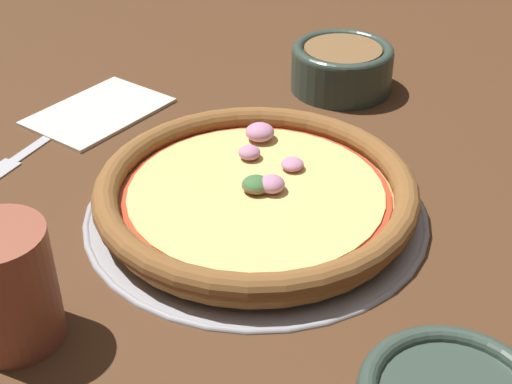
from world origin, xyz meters
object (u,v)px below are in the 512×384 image
bowl_far (342,66)px  napkin (99,110)px  fork (34,146)px  pizza (256,192)px  pizza_tray (256,209)px  drinking_cup (7,287)px

bowl_far → napkin: size_ratio=0.66×
fork → pizza: bearing=89.1°
pizza_tray → bowl_far: size_ratio=2.59×
bowl_far → drinking_cup: 0.51m
bowl_far → fork: bowl_far is taller
pizza_tray → napkin: 0.27m
pizza_tray → pizza: bearing=174.7°
pizza → napkin: bearing=-134.8°
drinking_cup → napkin: 0.36m
pizza → bowl_far: bearing=160.8°
pizza_tray → fork: size_ratio=1.88×
napkin → fork: napkin is taller
bowl_far → pizza: bearing=-19.2°
fork → napkin: bearing=170.9°
pizza_tray → napkin: size_ratio=1.72×
pizza → fork: size_ratio=1.75×
drinking_cup → fork: 0.29m
bowl_far → drinking_cup: size_ratio=1.29×
pizza_tray → drinking_cup: bearing=-45.7°
bowl_far → napkin: bearing=-74.7°
pizza → napkin: size_ratio=1.60×
pizza → napkin: 0.27m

